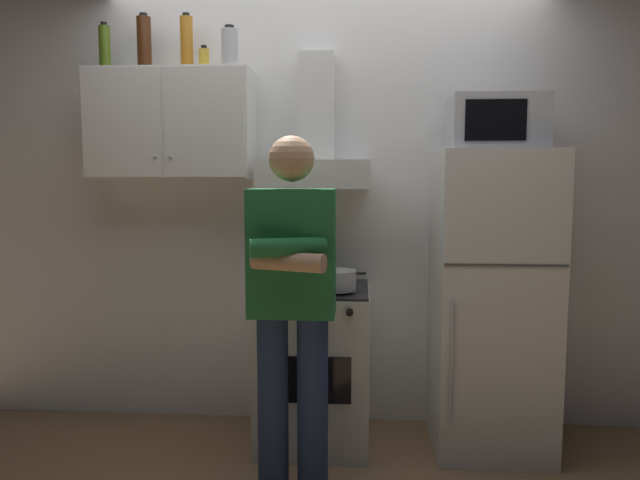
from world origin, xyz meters
name	(u,v)px	position (x,y,z in m)	size (l,w,h in m)	color
ground_plane	(320,461)	(0.00, 0.00, 0.00)	(7.00, 7.00, 0.00)	olive
back_wall_tiled	(327,196)	(0.00, 0.60, 1.35)	(4.80, 0.10, 2.70)	white
upper_cabinet	(173,125)	(-0.85, 0.37, 1.75)	(0.90, 0.37, 0.60)	white
stove_oven	(314,364)	(-0.05, 0.25, 0.43)	(0.60, 0.62, 0.87)	white
range_hood	(316,152)	(-0.05, 0.38, 1.60)	(0.60, 0.44, 0.75)	white
refrigerator	(491,301)	(0.90, 0.25, 0.80)	(0.60, 0.62, 1.60)	white
microwave	(496,123)	(0.90, 0.27, 1.74)	(0.48, 0.37, 0.28)	#B7BABF
person_standing	(292,304)	(-0.10, -0.36, 0.90)	(0.38, 0.33, 1.64)	navy
cooking_pot	(337,280)	(0.08, 0.13, 0.93)	(0.30, 0.20, 0.10)	#B7BABF
bottle_olive_oil	(105,48)	(-1.21, 0.35, 2.17)	(0.06, 0.06, 0.26)	#4C6B19
bottle_spice_jar	(204,59)	(-0.67, 0.39, 2.11)	(0.06, 0.06, 0.13)	gold
bottle_rum_dark	(144,44)	(-1.01, 0.40, 2.20)	(0.08, 0.08, 0.31)	#47230F
bottle_canister_steel	(230,48)	(-0.52, 0.35, 2.16)	(0.09, 0.09, 0.23)	#B2B5BA
bottle_liquor_amber	(187,43)	(-0.77, 0.41, 2.20)	(0.07, 0.07, 0.31)	#B7721E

